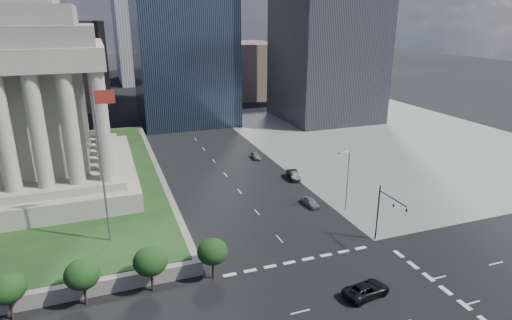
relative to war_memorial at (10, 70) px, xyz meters
name	(u,v)px	position (x,y,z in m)	size (l,w,h in m)	color
ground	(177,117)	(34.00, 52.00, -21.40)	(500.00, 500.00, 0.00)	black
sidewalk_ne	(384,136)	(80.00, 12.00, -21.38)	(68.00, 90.00, 0.03)	slate
war_memorial	(10,70)	(0.00, 0.00, 0.00)	(34.00, 34.00, 39.00)	gray
flagpole	(102,157)	(12.17, -24.00, -8.29)	(2.52, 0.24, 20.00)	slate
midrise_glass	(181,14)	(36.00, 47.00, 8.60)	(26.00, 26.00, 60.00)	black
building_filler_ne	(245,69)	(66.00, 82.00, -11.40)	(20.00, 30.00, 20.00)	brown
building_filler_nw	(70,65)	(4.00, 82.00, -7.40)	(24.00, 30.00, 28.00)	brown
traffic_signal_ne	(387,209)	(46.50, -34.30, -16.15)	(0.30, 5.74, 8.00)	black
street_lamp_north	(347,177)	(47.33, -23.00, -15.74)	(2.13, 0.22, 10.00)	slate
pickup_truck	(366,290)	(38.01, -42.99, -20.64)	(2.52, 5.47, 1.52)	black
parked_sedan_near	(310,202)	(43.00, -19.63, -20.72)	(4.00, 1.61, 1.36)	gray
parked_sedan_mid	(293,175)	(45.50, -7.56, -20.62)	(1.66, 4.75, 1.57)	black
parked_sedan_far	(256,156)	(43.00, 6.42, -20.74)	(1.55, 3.85, 1.31)	slate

